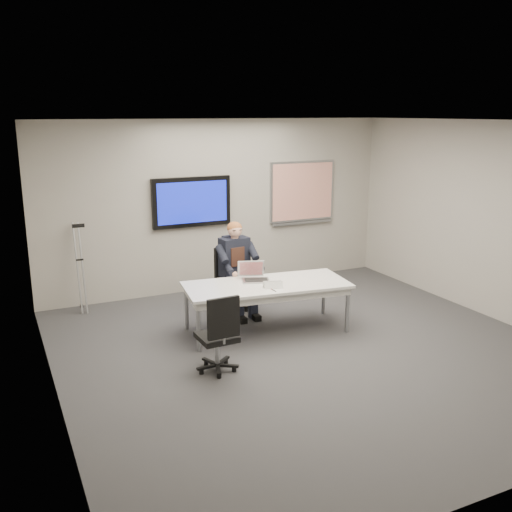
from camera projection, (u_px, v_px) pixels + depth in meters
name	position (u px, v px, depth m)	size (l,w,h in m)	color
floor	(310.00, 351.00, 7.12)	(6.00, 6.00, 0.02)	#333336
ceiling	(316.00, 121.00, 6.43)	(6.00, 6.00, 0.02)	silver
wall_back	(220.00, 206.00, 9.41)	(6.00, 0.02, 2.80)	#A29B92
wall_left	(47.00, 271.00, 5.53)	(0.02, 6.00, 2.80)	#A29B92
wall_right	(497.00, 222.00, 8.02)	(0.02, 6.00, 2.80)	#A29B92
conference_table	(267.00, 289.00, 7.64)	(2.29, 1.19, 0.67)	white
tv_display	(192.00, 202.00, 9.13)	(1.30, 0.09, 0.80)	black
whiteboard	(302.00, 192.00, 9.99)	(1.25, 0.08, 1.10)	gray
office_chair_far	(232.00, 290.00, 8.57)	(0.60, 0.60, 0.96)	black
office_chair_near	(218.00, 348.00, 6.48)	(0.46, 0.46, 0.94)	black
seated_person	(239.00, 278.00, 8.31)	(0.45, 0.76, 1.36)	#1F2334
crutch	(80.00, 266.00, 8.41)	(0.19, 0.40, 1.39)	#B0B3B8
laptop	(254.00, 275.00, 7.77)	(0.42, 0.45, 0.25)	#A8A8AA
name_tent	(273.00, 284.00, 7.42)	(0.24, 0.07, 0.10)	white
pen	(274.00, 290.00, 7.32)	(0.01, 0.01, 0.12)	black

